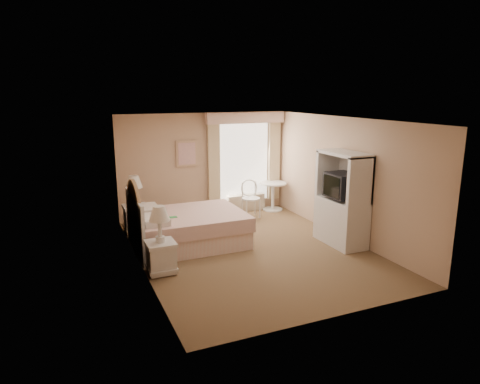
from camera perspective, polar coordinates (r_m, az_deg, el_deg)
name	(u,v)px	position (r m, az deg, el deg)	size (l,w,h in m)	color
room	(251,187)	(8.00, 1.53, 0.67)	(4.21, 5.51, 2.51)	brown
window	(245,159)	(10.79, 0.69, 4.44)	(2.05, 0.22, 2.51)	white
framed_art	(187,154)	(10.30, -7.12, 5.10)	(0.52, 0.04, 0.62)	tan
bed	(183,227)	(8.58, -7.57, -4.71)	(2.16, 1.70, 1.51)	#E2A593
nightstand_near	(161,249)	(7.32, -10.53, -7.43)	(0.47, 0.47, 1.15)	silver
nightstand_far	(135,211)	(9.55, -13.78, -2.49)	(0.51, 0.51, 1.23)	silver
round_table	(273,192)	(11.01, 4.41, 0.04)	(0.69, 0.69, 0.72)	silver
cafe_chair	(250,195)	(10.44, 1.37, -0.44)	(0.47, 0.47, 0.90)	silver
armoire	(342,206)	(8.72, 13.44, -1.88)	(0.56, 1.12, 1.86)	silver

